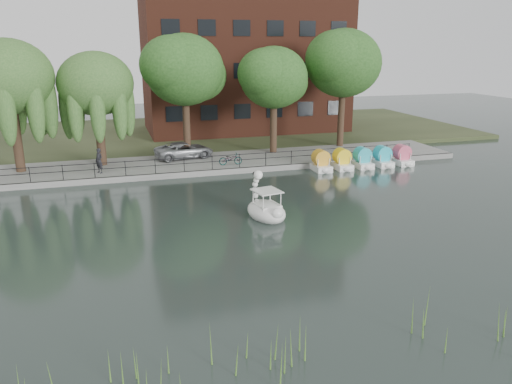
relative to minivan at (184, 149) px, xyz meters
name	(u,v)px	position (x,y,z in m)	size (l,w,h in m)	color
ground_plane	(270,242)	(1.35, -17.41, -1.12)	(120.00, 120.00, 0.00)	#323F3B
promenade	(205,163)	(1.35, -1.41, -0.92)	(40.00, 6.00, 0.40)	gray
kerb	(213,173)	(1.35, -4.36, -0.92)	(40.00, 0.25, 0.40)	gray
land_strip	(179,133)	(1.35, 12.59, -0.94)	(60.00, 22.00, 0.36)	#47512D
railing	(212,159)	(1.35, -4.16, 0.02)	(32.00, 0.05, 1.00)	black
apartment_building	(244,40)	(8.35, 12.56, 8.24)	(20.00, 10.07, 18.00)	#4C1E16
willow_left	(8,77)	(-11.65, -0.91, 5.75)	(5.88, 5.88, 9.01)	#473323
willow_mid	(96,84)	(-6.15, -0.41, 5.12)	(5.32, 5.32, 8.15)	#473323
broadleaf_center	(184,70)	(0.35, 0.59, 5.94)	(6.00, 6.00, 9.25)	#473323
broadleaf_right	(274,78)	(7.35, 0.09, 5.26)	(5.40, 5.40, 8.32)	#473323
broadleaf_far	(344,64)	(13.85, 1.09, 6.27)	(6.30, 6.30, 9.71)	#473323
minivan	(184,149)	(0.00, 0.00, 0.00)	(5.21, 2.39, 1.45)	gray
bicycle	(230,158)	(2.92, -3.20, -0.22)	(1.72, 0.60, 1.00)	gray
pedestrian	(99,159)	(-6.33, -2.97, 0.26)	(0.71, 0.48, 1.98)	black
swan_boat	(266,208)	(2.24, -13.92, -0.60)	(2.28, 3.12, 2.40)	white
pedal_boat_row	(362,160)	(12.68, -5.24, -0.52)	(7.95, 1.70, 1.40)	white
reed_bank	(430,331)	(3.35, -26.91, -0.52)	(24.00, 2.40, 1.20)	#669938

